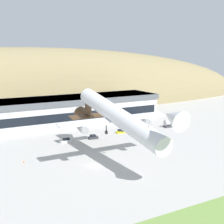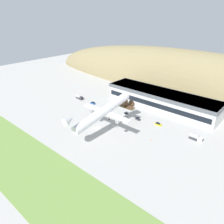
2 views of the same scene
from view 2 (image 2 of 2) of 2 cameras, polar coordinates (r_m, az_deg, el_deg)
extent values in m
plane|color=#B7B5AF|center=(137.60, -3.90, -4.21)|extent=(425.89, 425.89, 0.00)
cube|color=#759947|center=(114.93, -21.47, -12.81)|extent=(383.30, 31.15, 0.08)
ellipsoid|color=#8E7F56|center=(215.71, 18.42, 5.70)|extent=(347.44, 59.15, 71.71)
cube|color=silver|center=(166.95, 12.71, 3.10)|extent=(84.59, 20.32, 12.66)
cube|color=#565B60|center=(165.11, 12.88, 4.77)|extent=(85.79, 21.52, 2.28)
cube|color=black|center=(158.88, 10.86, 1.87)|extent=(81.20, 0.16, 3.55)
cylinder|color=silver|center=(125.19, -2.37, 0.06)|extent=(5.11, 43.54, 12.23)
cone|color=silver|center=(109.11, -11.16, -2.07)|extent=(5.01, 6.38, 5.87)
cone|color=#4C331E|center=(144.06, 4.41, 1.70)|extent=(5.01, 7.38, 6.04)
cube|color=#4C331E|center=(139.14, 3.47, 3.10)|extent=(0.50, 5.98, 9.35)
cube|color=#4C331E|center=(141.04, 3.49, 1.48)|extent=(13.29, 3.59, 0.95)
cube|color=silver|center=(127.12, -1.70, -0.15)|extent=(35.11, 3.62, 1.04)
cylinder|color=#9E9EA3|center=(134.17, -5.15, 0.49)|extent=(2.30, 3.93, 2.87)
cylinder|color=#9E9EA3|center=(121.20, 1.79, -2.26)|extent=(2.30, 3.93, 2.87)
cylinder|color=#2D2D2D|center=(129.96, -2.60, -0.79)|extent=(0.28, 0.28, 2.20)
cylinder|color=#2D2D2D|center=(130.45, -2.59, -1.23)|extent=(0.45, 1.10, 1.10)
cylinder|color=#2D2D2D|center=(126.52, -0.75, -1.53)|extent=(0.28, 0.28, 2.20)
cylinder|color=#2D2D2D|center=(127.02, -0.75, -1.98)|extent=(0.45, 1.10, 1.10)
cylinder|color=#2D2D2D|center=(116.37, -7.44, -2.65)|extent=(0.22, 0.22, 1.98)
cylinder|color=#2D2D2D|center=(116.83, -7.41, -3.07)|extent=(0.30, 0.83, 0.82)
cube|color=silver|center=(154.24, 3.60, -0.59)|extent=(4.14, 2.05, 0.87)
cube|color=black|center=(153.79, 3.67, -0.34)|extent=(2.31, 1.66, 0.71)
cube|color=#333338|center=(148.07, 6.77, -1.88)|extent=(3.81, 1.91, 0.92)
cube|color=black|center=(147.80, 6.73, -1.57)|extent=(2.13, 1.55, 0.75)
cube|color=#264C99|center=(172.48, -5.00, 2.27)|extent=(4.45, 1.67, 0.93)
cube|color=black|center=(172.01, -4.96, 2.51)|extent=(2.46, 1.40, 0.76)
cube|color=gold|center=(143.62, 11.98, -3.21)|extent=(4.66, 2.02, 0.86)
cube|color=black|center=(143.36, 11.93, -2.91)|extent=(2.59, 1.65, 0.70)
cube|color=silver|center=(132.88, 22.13, -6.77)|extent=(2.61, 2.72, 2.51)
cube|color=black|center=(132.31, 22.66, -6.78)|extent=(0.19, 2.21, 1.10)
cube|color=#38383D|center=(134.40, 20.57, -6.51)|extent=(5.40, 2.59, 0.90)
cylinder|color=#B7B7BC|center=(133.57, 20.68, -5.89)|extent=(5.14, 2.71, 2.47)
cube|color=#333338|center=(181.23, -7.99, 3.56)|extent=(2.45, 2.30, 2.56)
cube|color=black|center=(180.17, -7.75, 3.60)|extent=(0.15, 1.88, 1.13)
cube|color=#38383D|center=(184.27, -8.71, 3.60)|extent=(5.11, 2.18, 0.90)
cylinder|color=#B7B7BC|center=(183.72, -8.74, 4.04)|extent=(4.86, 2.28, 2.10)
cube|color=orange|center=(127.75, 10.31, -7.13)|extent=(0.52, 0.52, 0.03)
cone|color=orange|center=(127.60, 10.32, -7.02)|extent=(0.40, 0.40, 0.55)
cube|color=orange|center=(156.17, -5.11, -0.48)|extent=(0.52, 0.52, 0.03)
cone|color=orange|center=(156.04, -5.11, -0.38)|extent=(0.40, 0.40, 0.55)
camera|label=1|loc=(128.06, -43.96, 1.97)|focal=50.00mm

